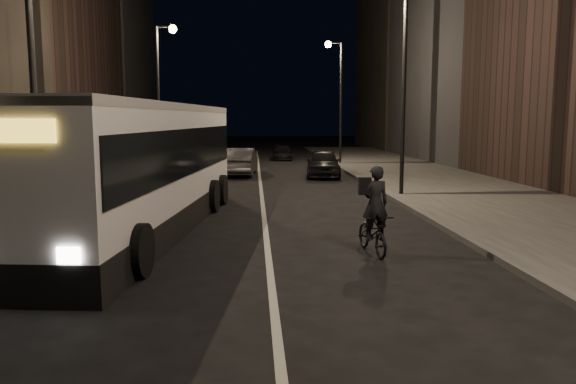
{
  "coord_description": "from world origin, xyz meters",
  "views": [
    {
      "loc": [
        -0.32,
        -10.05,
        3.17
      ],
      "look_at": [
        0.46,
        2.61,
        1.5
      ],
      "focal_mm": 35.0,
      "sensor_mm": 36.0,
      "label": 1
    }
  ],
  "objects": [
    {
      "name": "ground",
      "position": [
        0.0,
        0.0,
        0.0
      ],
      "size": [
        180.0,
        180.0,
        0.0
      ],
      "primitive_type": "plane",
      "color": "black",
      "rests_on": "ground"
    },
    {
      "name": "sidewalk_right",
      "position": [
        8.5,
        14.0,
        0.08
      ],
      "size": [
        7.0,
        70.0,
        0.16
      ],
      "primitive_type": "cube",
      "color": "#353532",
      "rests_on": "ground"
    },
    {
      "name": "sidewalk_left",
      "position": [
        -8.5,
        14.0,
        0.08
      ],
      "size": [
        7.0,
        70.0,
        0.16
      ],
      "primitive_type": "cube",
      "color": "#353532",
      "rests_on": "ground"
    },
    {
      "name": "building_row_right",
      "position": [
        16.0,
        27.5,
        10.5
      ],
      "size": [
        8.0,
        61.0,
        21.0
      ],
      "primitive_type": "cube",
      "color": "black",
      "rests_on": "ground"
    },
    {
      "name": "streetlight_right_mid",
      "position": [
        5.33,
        12.0,
        5.36
      ],
      "size": [
        1.2,
        0.44,
        8.12
      ],
      "color": "black",
      "rests_on": "sidewalk_right"
    },
    {
      "name": "streetlight_right_far",
      "position": [
        5.33,
        28.0,
        5.36
      ],
      "size": [
        1.2,
        0.44,
        8.12
      ],
      "color": "black",
      "rests_on": "sidewalk_right"
    },
    {
      "name": "streetlight_left_near",
      "position": [
        -5.33,
        4.0,
        5.36
      ],
      "size": [
        1.2,
        0.44,
        8.12
      ],
      "color": "black",
      "rests_on": "sidewalk_left"
    },
    {
      "name": "streetlight_left_far",
      "position": [
        -5.33,
        22.0,
        5.36
      ],
      "size": [
        1.2,
        0.44,
        8.12
      ],
      "color": "black",
      "rests_on": "sidewalk_left"
    },
    {
      "name": "city_bus",
      "position": [
        -3.49,
        5.8,
        1.94
      ],
      "size": [
        4.27,
        13.44,
        3.57
      ],
      "rotation": [
        0.0,
        0.0,
        -0.11
      ],
      "color": "white",
      "rests_on": "ground"
    },
    {
      "name": "cyclist_on_bicycle",
      "position": [
        2.46,
        2.7,
        0.7
      ],
      "size": [
        0.87,
        1.89,
        2.1
      ],
      "rotation": [
        0.0,
        0.0,
        0.13
      ],
      "color": "black",
      "rests_on": "ground"
    },
    {
      "name": "car_near",
      "position": [
        3.46,
        20.15,
        0.75
      ],
      "size": [
        2.25,
        4.59,
        1.51
      ],
      "primitive_type": "imported",
      "rotation": [
        0.0,
        0.0,
        -0.11
      ],
      "color": "black",
      "rests_on": "ground"
    },
    {
      "name": "car_mid",
      "position": [
        -1.07,
        21.32,
        0.77
      ],
      "size": [
        1.98,
        4.78,
        1.54
      ],
      "primitive_type": "imported",
      "rotation": [
        0.0,
        0.0,
        3.06
      ],
      "color": "#303032",
      "rests_on": "ground"
    },
    {
      "name": "car_far",
      "position": [
        1.91,
        33.25,
        0.56
      ],
      "size": [
        1.72,
        3.89,
        1.11
      ],
      "primitive_type": "imported",
      "rotation": [
        0.0,
        0.0,
        -0.04
      ],
      "color": "black",
      "rests_on": "ground"
    }
  ]
}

